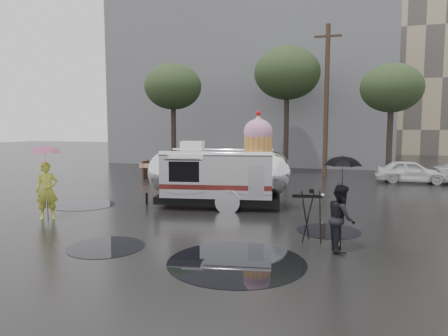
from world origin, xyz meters
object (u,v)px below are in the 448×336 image
(person_left, at_px, (47,191))
(person_right, at_px, (341,218))
(airstream_trailer, at_px, (221,173))
(tripod, at_px, (311,211))

(person_left, bearing_deg, person_right, -39.29)
(person_left, distance_m, person_right, 9.10)
(airstream_trailer, relative_size, person_right, 4.17)
(person_right, xyz_separation_m, tripod, (-0.74, 0.60, -0.00))
(airstream_trailer, height_order, person_right, airstream_trailer)
(person_left, bearing_deg, tripod, -35.69)
(airstream_trailer, xyz_separation_m, tripod, (3.53, -3.80, -0.47))
(airstream_trailer, xyz_separation_m, person_left, (-4.79, -3.51, -0.34))
(airstream_trailer, distance_m, person_right, 6.14)
(airstream_trailer, xyz_separation_m, person_right, (4.26, -4.39, -0.47))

